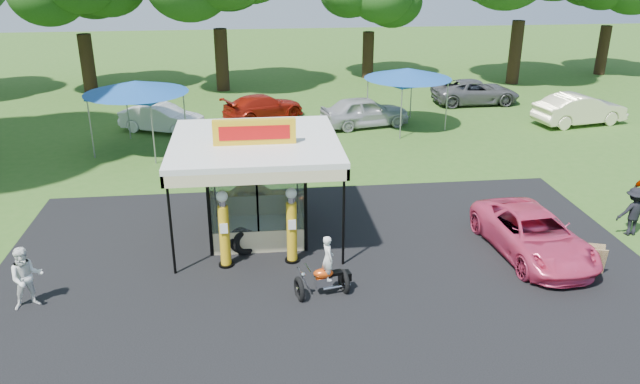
# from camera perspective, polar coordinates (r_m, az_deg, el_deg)

# --- Properties ---
(ground) EXTENTS (120.00, 120.00, 0.00)m
(ground) POSITION_cam_1_polar(r_m,az_deg,el_deg) (17.30, 1.50, -10.63)
(ground) COLOR #325B1C
(ground) RESTS_ON ground
(asphalt_apron) EXTENTS (20.00, 14.00, 0.04)m
(asphalt_apron) POSITION_cam_1_polar(r_m,az_deg,el_deg) (18.99, 0.65, -7.37)
(asphalt_apron) COLOR black
(asphalt_apron) RESTS_ON ground
(gas_station_kiosk) EXTENTS (5.40, 5.40, 4.18)m
(gas_station_kiosk) POSITION_cam_1_polar(r_m,az_deg,el_deg) (20.84, -5.83, 0.61)
(gas_station_kiosk) COLOR white
(gas_station_kiosk) RESTS_ON ground
(gas_pump_left) EXTENTS (0.47, 0.47, 2.51)m
(gas_pump_left) POSITION_cam_1_polar(r_m,az_deg,el_deg) (19.04, -8.75, -3.57)
(gas_pump_left) COLOR black
(gas_pump_left) RESTS_ON ground
(gas_pump_right) EXTENTS (0.46, 0.46, 2.49)m
(gas_pump_right) POSITION_cam_1_polar(r_m,az_deg,el_deg) (19.11, -2.60, -3.25)
(gas_pump_right) COLOR black
(gas_pump_right) RESTS_ON ground
(motorcycle) EXTENTS (1.65, 1.04, 1.88)m
(motorcycle) POSITION_cam_1_polar(r_m,az_deg,el_deg) (17.58, 0.53, -7.28)
(motorcycle) COLOR black
(motorcycle) RESTS_ON ground
(spare_tires) EXTENTS (1.08, 0.97, 0.88)m
(spare_tires) POSITION_cam_1_polar(r_m,az_deg,el_deg) (20.12, -7.06, -4.47)
(spare_tires) COLOR black
(spare_tires) RESTS_ON ground
(a_frame_sign) EXTENTS (0.54, 0.59, 0.89)m
(a_frame_sign) POSITION_cam_1_polar(r_m,az_deg,el_deg) (20.52, 23.92, -5.70)
(a_frame_sign) COLOR #593819
(a_frame_sign) RESTS_ON ground
(kiosk_car) EXTENTS (2.82, 1.13, 0.96)m
(kiosk_car) POSITION_cam_1_polar(r_m,az_deg,el_deg) (23.37, -5.82, -0.42)
(kiosk_car) COLOR gold
(kiosk_car) RESTS_ON ground
(pink_sedan) EXTENTS (2.74, 5.25, 1.41)m
(pink_sedan) POSITION_cam_1_polar(r_m,az_deg,el_deg) (20.89, 18.92, -3.69)
(pink_sedan) COLOR #E13D69
(pink_sedan) RESTS_ON ground
(spectator_west) EXTENTS (1.06, 0.96, 1.79)m
(spectator_west) POSITION_cam_1_polar(r_m,az_deg,el_deg) (18.70, -25.25, -7.11)
(spectator_west) COLOR white
(spectator_west) RESTS_ON ground
(spectator_east_a) EXTENTS (1.14, 0.70, 1.70)m
(spectator_east_a) POSITION_cam_1_polar(r_m,az_deg,el_deg) (23.57, 26.72, -1.59)
(spectator_east_a) COLOR black
(spectator_east_a) RESTS_ON ground
(bg_car_a) EXTENTS (4.67, 3.20, 1.46)m
(bg_car_a) POSITION_cam_1_polar(r_m,az_deg,el_deg) (34.00, -14.25, 6.58)
(bg_car_a) COLOR white
(bg_car_a) RESTS_ON ground
(bg_car_b) EXTENTS (5.04, 3.87, 1.36)m
(bg_car_b) POSITION_cam_1_polar(r_m,az_deg,el_deg) (35.68, -5.19, 7.79)
(bg_car_b) COLOR maroon
(bg_car_b) RESTS_ON ground
(bg_car_c) EXTENTS (5.11, 2.95, 1.64)m
(bg_car_c) POSITION_cam_1_polar(r_m,az_deg,el_deg) (33.99, 4.11, 7.35)
(bg_car_c) COLOR #B5B4B9
(bg_car_c) RESTS_ON ground
(bg_car_d) EXTENTS (5.37, 2.57, 1.48)m
(bg_car_d) POSITION_cam_1_polar(r_m,az_deg,el_deg) (40.10, 14.03, 8.88)
(bg_car_d) COLOR #565658
(bg_car_d) RESTS_ON ground
(bg_car_e) EXTENTS (5.32, 2.70, 1.67)m
(bg_car_e) POSITION_cam_1_polar(r_m,az_deg,el_deg) (37.12, 22.67, 6.99)
(bg_car_e) COLOR #F8F1BD
(bg_car_e) RESTS_ON ground
(tent_west) EXTENTS (4.82, 4.82, 3.37)m
(tent_west) POSITION_cam_1_polar(r_m,az_deg,el_deg) (30.50, -16.50, 9.14)
(tent_west) COLOR gray
(tent_west) RESTS_ON ground
(tent_east) EXTENTS (4.59, 4.59, 3.21)m
(tent_east) POSITION_cam_1_polar(r_m,az_deg,el_deg) (33.52, 8.04, 10.65)
(tent_east) COLOR gray
(tent_east) RESTS_ON ground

